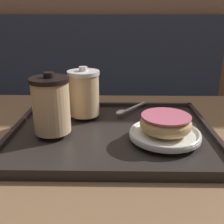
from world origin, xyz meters
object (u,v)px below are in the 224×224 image
coffee_cup_rear (84,93)px  spoon (125,110)px  donut_chocolate_glazed (166,123)px  coffee_cup_front (51,104)px

coffee_cup_rear → spoon: (0.11, 0.02, -0.06)m
coffee_cup_rear → donut_chocolate_glazed: size_ratio=1.15×
coffee_cup_rear → donut_chocolate_glazed: coffee_cup_rear is taller
coffee_cup_front → donut_chocolate_glazed: (0.26, -0.03, -0.03)m
coffee_cup_front → coffee_cup_rear: coffee_cup_front is taller
coffee_cup_rear → donut_chocolate_glazed: 0.25m
coffee_cup_front → spoon: bearing=36.7°
coffee_cup_front → spoon: coffee_cup_front is taller
coffee_cup_front → spoon: size_ratio=1.17×
spoon → coffee_cup_rear: bearing=-42.4°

